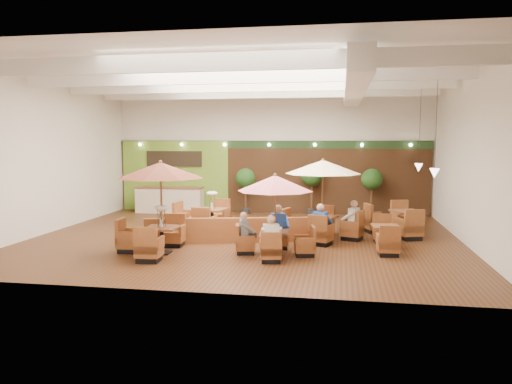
% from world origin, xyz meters
% --- Properties ---
extents(room, '(14.04, 14.00, 5.52)m').
position_xyz_m(room, '(0.25, 1.22, 3.63)').
color(room, '#381E0F').
rests_on(room, ground).
extents(service_counter, '(3.00, 0.75, 1.18)m').
position_xyz_m(service_counter, '(-4.40, 5.10, 0.58)').
color(service_counter, beige).
rests_on(service_counter, ground).
extents(booth_divider, '(5.63, 1.42, 0.79)m').
position_xyz_m(booth_divider, '(-0.17, -0.74, 0.40)').
color(booth_divider, brown).
rests_on(booth_divider, ground).
extents(table_0, '(2.56, 2.64, 2.69)m').
position_xyz_m(table_0, '(-1.99, -2.61, 1.92)').
color(table_0, brown).
rests_on(table_0, ground).
extents(table_1, '(2.35, 2.35, 2.33)m').
position_xyz_m(table_1, '(1.31, -2.24, 1.61)').
color(table_1, brown).
rests_on(table_1, ground).
extents(table_2, '(2.77, 2.77, 2.66)m').
position_xyz_m(table_2, '(2.55, 0.29, 1.81)').
color(table_2, brown).
rests_on(table_2, ground).
extents(table_3, '(1.94, 2.82, 1.59)m').
position_xyz_m(table_3, '(-1.67, 1.09, 0.46)').
color(table_3, brown).
rests_on(table_3, ground).
extents(table_4, '(0.86, 2.43, 0.90)m').
position_xyz_m(table_4, '(4.48, -0.92, 0.34)').
color(table_4, brown).
rests_on(table_4, ground).
extents(table_5, '(2.04, 2.92, 1.03)m').
position_xyz_m(table_5, '(5.10, 1.71, 0.38)').
color(table_5, brown).
rests_on(table_5, ground).
extents(topiary_0, '(0.87, 0.87, 2.02)m').
position_xyz_m(topiary_0, '(-0.98, 5.30, 1.51)').
color(topiary_0, black).
rests_on(topiary_0, ground).
extents(topiary_1, '(0.97, 0.97, 2.25)m').
position_xyz_m(topiary_1, '(1.90, 5.30, 1.67)').
color(topiary_1, black).
rests_on(topiary_1, ground).
extents(topiary_2, '(0.89, 0.89, 2.06)m').
position_xyz_m(topiary_2, '(4.42, 5.30, 1.53)').
color(topiary_2, black).
rests_on(topiary_2, ground).
extents(diner_0, '(0.45, 0.41, 0.83)m').
position_xyz_m(diner_0, '(1.31, -3.09, 0.77)').
color(diner_0, white).
rests_on(diner_0, ground).
extents(diner_1, '(0.47, 0.42, 0.86)m').
position_xyz_m(diner_1, '(1.31, -1.39, 0.78)').
color(diner_1, '#274FAB').
rests_on(diner_1, ground).
extents(diner_2, '(0.38, 0.41, 0.75)m').
position_xyz_m(diner_2, '(0.46, -2.24, 0.74)').
color(diner_2, slate).
rests_on(diner_2, ground).
extents(diner_3, '(0.47, 0.43, 0.85)m').
position_xyz_m(diner_3, '(2.55, -0.68, 0.78)').
color(diner_3, '#274FAB').
rests_on(diner_3, ground).
extents(diner_4, '(0.46, 0.48, 0.86)m').
position_xyz_m(diner_4, '(3.52, 0.29, 0.78)').
color(diner_4, white).
rests_on(diner_4, ground).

